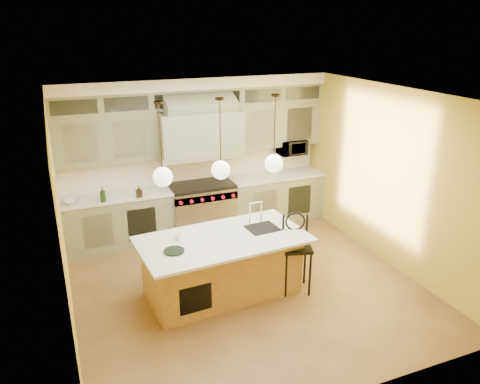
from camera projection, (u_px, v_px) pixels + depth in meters
name	position (u px, v px, depth m)	size (l,w,h in m)	color
floor	(245.00, 285.00, 7.20)	(5.00, 5.00, 0.00)	brown
ceiling	(246.00, 95.00, 6.21)	(5.00, 5.00, 0.00)	white
wall_back	(195.00, 154.00, 8.88)	(5.00, 5.00, 0.00)	gold
wall_front	(345.00, 281.00, 4.53)	(5.00, 5.00, 0.00)	gold
wall_left	(61.00, 223.00, 5.82)	(5.00, 5.00, 0.00)	gold
wall_right	(387.00, 176.00, 7.59)	(5.00, 5.00, 0.00)	gold
back_cabinetry	(199.00, 158.00, 8.66)	(5.00, 0.77, 2.90)	#757B5B
range	(202.00, 207.00, 8.90)	(1.20, 0.74, 0.96)	silver
kitchen_island	(223.00, 264.00, 6.84)	(2.47, 1.43, 1.35)	olive
counter_stool	(296.00, 248.00, 6.87)	(0.52, 0.52, 1.19)	black
microwave	(292.00, 147.00, 9.35)	(0.54, 0.37, 0.30)	black
oil_bottle_a	(103.00, 195.00, 7.87)	(0.10, 0.10, 0.27)	#1A3414
oil_bottle_b	(139.00, 192.00, 8.10)	(0.09, 0.09, 0.21)	black
fruit_bowl	(72.00, 202.00, 7.83)	(0.25, 0.25, 0.06)	silver
cup	(178.00, 237.00, 6.56)	(0.11, 0.11, 0.10)	white
pendant_left	(163.00, 175.00, 6.05)	(0.26, 0.26, 1.11)	#2D2319
pendant_center	(221.00, 168.00, 6.33)	(0.26, 0.26, 1.11)	#2D2319
pendant_right	(274.00, 162.00, 6.61)	(0.26, 0.26, 1.11)	#2D2319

